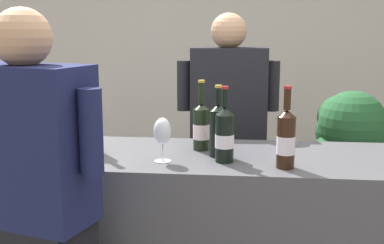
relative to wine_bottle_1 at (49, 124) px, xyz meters
The scene contains 11 objects.
wall_back 2.61m from the wine_bottle_1, 78.32° to the left, with size 8.00×0.10×2.80m, color beige.
wine_bottle_1 is the anchor object (origin of this frame).
wine_bottle_2 1.14m from the wine_bottle_1, 12.45° to the right, with size 0.08×0.08×0.34m.
wine_bottle_3 0.74m from the wine_bottle_1, ahead, with size 0.08×0.08×0.33m.
wine_bottle_4 0.87m from the wine_bottle_1, 11.59° to the right, with size 0.08×0.08×0.33m.
wine_bottle_5 0.25m from the wine_bottle_1, 17.78° to the right, with size 0.08×0.08×0.36m.
wine_bottle_6 0.24m from the wine_bottle_1, 165.83° to the left, with size 0.08×0.08×0.34m.
wine_bottle_7 0.83m from the wine_bottle_1, ahead, with size 0.08×0.08×0.32m.
wine_glass 0.62m from the wine_bottle_1, 19.15° to the right, with size 0.08×0.08×0.19m.
person_server 1.10m from the wine_bottle_1, 36.92° to the left, with size 0.60×0.27×1.68m.
potted_shrub 2.03m from the wine_bottle_1, 34.63° to the left, with size 0.53×0.55×1.18m.
Camera 1 is at (0.42, -2.23, 1.59)m, focal length 46.75 mm.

